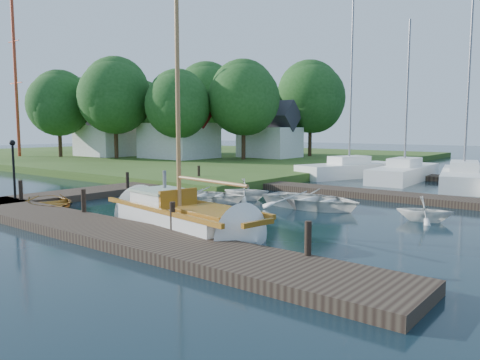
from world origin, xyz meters
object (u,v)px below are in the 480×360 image
Objects in this scene: mooring_post_1 at (84,201)px; dinghy at (49,200)px; mooring_post_0 at (21,190)px; radio_mast at (16,78)px; tree_5 at (142,108)px; lamp_post at (13,161)px; house_c at (270,135)px; tender_d at (425,207)px; tree_2 at (178,104)px; tender_a at (205,194)px; tree_1 at (115,96)px; mooring_post_4 at (127,180)px; house_a at (179,131)px; tree_7 at (311,97)px; tender_b at (246,188)px; tree_6 at (79,107)px; mooring_post_5 at (199,173)px; tree_4 at (207,98)px; marina_boat_0 at (349,168)px; mooring_post_2 at (173,216)px; sailboat at (186,220)px; marina_boat_2 at (464,176)px; tree_0 at (59,104)px; house_b at (108,133)px; tender_c at (312,198)px; tree_3 at (244,98)px; mooring_post_3 at (308,238)px; marina_boat_1 at (404,172)px.

dinghy is at bearing 171.31° from mooring_post_1.
radio_mast is (-26.50, 13.00, 7.33)m from mooring_post_0.
tree_5 is 12.96m from radio_mast.
house_c reaches higher than lamp_post.
tree_2 is (-24.38, 11.78, 4.76)m from tender_d.
tender_a is at bearing -35.19° from tree_5.
mooring_post_4 is at bearing -35.33° from tree_1.
house_a is 13.25m from tree_7.
tree_6 is at bearing 45.27° from tender_b.
tree_1 reaches higher than mooring_post_5.
marina_boat_0 is at bearing -21.50° from tree_4.
tender_d is at bearing 56.09° from mooring_post_2.
sailboat is 30.25m from tree_1.
house_c is (-6.00, 27.00, 0.71)m from lamp_post.
tender_b is (-2.45, 6.22, 0.19)m from sailboat.
tree_2 is 0.97× the size of tree_5.
marina_boat_2 reaches higher than tree_7.
tree_7 reaches higher than sailboat.
house_a is at bearing 30.76° from tree_0.
tree_7 reaches higher than house_b.
tender_c is 0.47× the size of tree_3.
sailboat is at bearing -28.41° from tree_6.
lamp_post is 8.04m from tender_a.
tree_0 is at bearing -161.57° from tree_2.
tree_5 is (-27.00, 25.05, 4.72)m from mooring_post_1.
mooring_post_2 is at bearing 156.26° from marina_boat_2.
lamp_post is at bearing -48.71° from tree_5.
marina_boat_0 is 33.26m from radio_mast.
mooring_post_1 is at bearing 152.07° from tender_a.
tree_5 is 18.99m from tree_7.
mooring_post_5 is at bearing -61.80° from tree_3.
marina_boat_0 is at bearing -11.79° from tree_5.
dinghy is 36.61m from tree_6.
tender_a is 0.34× the size of marina_boat_2.
tree_7 is at bearing 97.34° from lamp_post.
tree_7 reaches higher than tree_5.
house_c is (-20.00, 27.00, 1.88)m from mooring_post_3.
marina_boat_2 reaches higher than mooring_post_4.
house_a reaches higher than dinghy.
lamp_post reaches higher than mooring_post_1.
dinghy is 0.39× the size of tree_3.
mooring_post_2 is at bearing -56.08° from tree_3.
mooring_post_0 is 22.42m from marina_boat_2.
mooring_post_5 is at bearing 142.43° from mooring_post_3.
tree_4 reaches higher than mooring_post_3.
tree_3 reaches higher than sailboat.
tree_1 is (-30.00, 17.05, 5.39)m from mooring_post_3.
tree_3 is (-15.37, 3.58, 5.25)m from marina_boat_1.
house_c is at bearing 63.30° from tree_2.
mooring_post_3 is 12.19m from dinghy.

